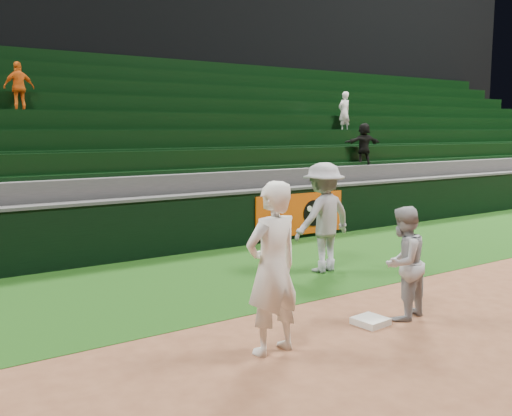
{
  "coord_description": "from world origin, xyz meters",
  "views": [
    {
      "loc": [
        -5.52,
        -5.61,
        2.62
      ],
      "look_at": [
        -0.13,
        2.3,
        1.3
      ],
      "focal_mm": 40.0,
      "sensor_mm": 36.0,
      "label": 1
    }
  ],
  "objects_px": {
    "first_base": "(370,321)",
    "baserunner": "(403,263)",
    "base_coach": "(323,217)",
    "first_baseman": "(272,268)"
  },
  "relations": [
    {
      "from": "first_base",
      "to": "first_baseman",
      "type": "bearing_deg",
      "value": -178.7
    },
    {
      "from": "first_base",
      "to": "baserunner",
      "type": "distance_m",
      "value": 0.92
    },
    {
      "from": "baserunner",
      "to": "base_coach",
      "type": "relative_size",
      "value": 0.78
    },
    {
      "from": "first_baseman",
      "to": "base_coach",
      "type": "distance_m",
      "value": 4.04
    },
    {
      "from": "first_base",
      "to": "base_coach",
      "type": "relative_size",
      "value": 0.2
    },
    {
      "from": "first_base",
      "to": "base_coach",
      "type": "bearing_deg",
      "value": 61.86
    },
    {
      "from": "baserunner",
      "to": "first_base",
      "type": "bearing_deg",
      "value": -19.3
    },
    {
      "from": "first_baseman",
      "to": "baserunner",
      "type": "height_order",
      "value": "first_baseman"
    },
    {
      "from": "first_base",
      "to": "base_coach",
      "type": "height_order",
      "value": "base_coach"
    },
    {
      "from": "first_base",
      "to": "baserunner",
      "type": "height_order",
      "value": "baserunner"
    }
  ]
}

